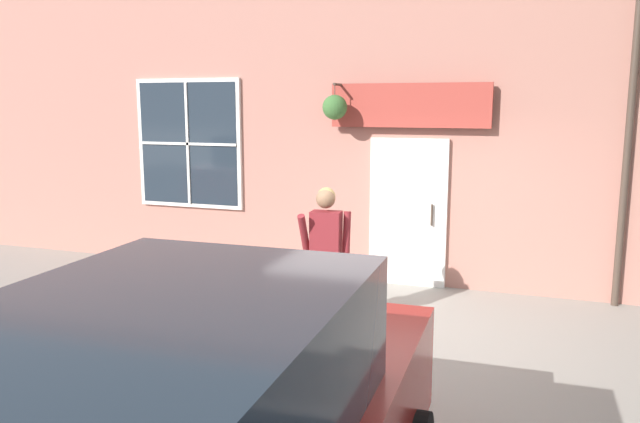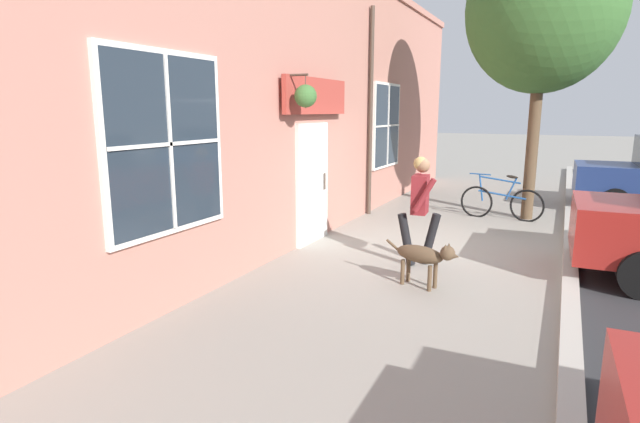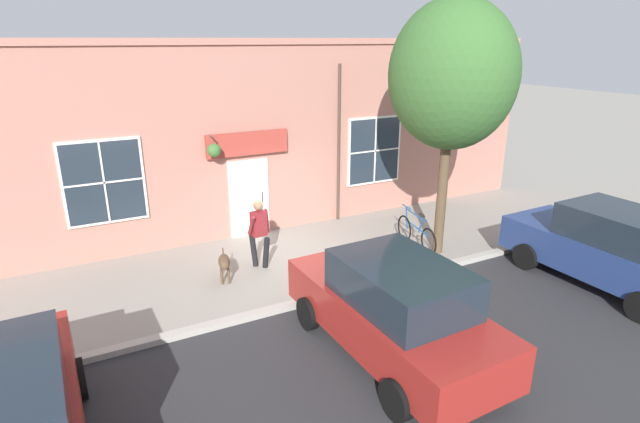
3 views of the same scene
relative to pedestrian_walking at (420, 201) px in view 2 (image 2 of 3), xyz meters
The scene contains 6 objects.
ground_plane 1.44m from the pedestrian_walking, 84.84° to the left, with size 90.00×90.00×0.00m, color gray.
storefront_facade 2.93m from the pedestrian_walking, 155.29° to the left, with size 0.95×18.00×5.13m.
pedestrian_walking is the anchor object (origin of this frame).
dog_on_leash 1.15m from the pedestrian_walking, 71.24° to the right, with size 1.06×0.42×0.66m.
street_tree_by_curb 5.56m from the pedestrian_walking, 73.92° to the left, with size 3.07×2.76×6.03m.
leaning_bicycle 4.11m from the pedestrian_walking, 79.60° to the left, with size 1.74×0.18×1.00m.
Camera 2 is at (1.79, -8.29, 2.31)m, focal length 28.00 mm.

